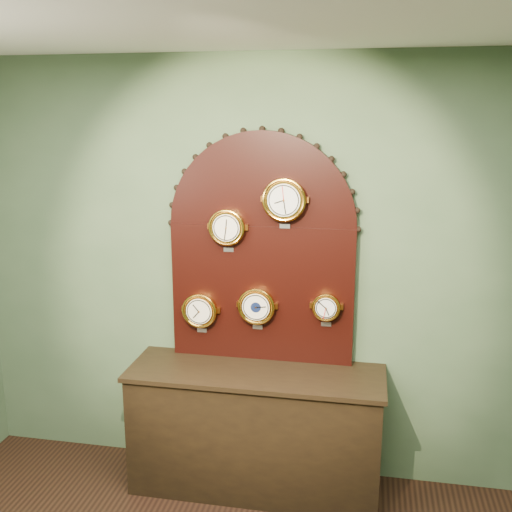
% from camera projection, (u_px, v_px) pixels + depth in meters
% --- Properties ---
extents(wall_back, '(4.00, 0.00, 4.00)m').
position_uv_depth(wall_back, '(263.00, 274.00, 3.92)').
color(wall_back, '#455C3F').
rests_on(wall_back, ground).
extents(shop_counter, '(1.60, 0.50, 0.80)m').
position_uv_depth(shop_counter, '(255.00, 432.00, 3.90)').
color(shop_counter, black).
rests_on(shop_counter, ground_plane).
extents(display_board, '(1.26, 0.06, 1.53)m').
position_uv_depth(display_board, '(262.00, 242.00, 3.82)').
color(display_board, black).
rests_on(display_board, shop_counter).
extents(roman_clock, '(0.24, 0.08, 0.29)m').
position_uv_depth(roman_clock, '(227.00, 227.00, 3.77)').
color(roman_clock, gold).
rests_on(roman_clock, display_board).
extents(arabic_clock, '(0.27, 0.08, 0.32)m').
position_uv_depth(arabic_clock, '(284.00, 200.00, 3.66)').
color(arabic_clock, gold).
rests_on(arabic_clock, display_board).
extents(hygrometer, '(0.23, 0.08, 0.29)m').
position_uv_depth(hygrometer, '(200.00, 310.00, 3.94)').
color(hygrometer, gold).
rests_on(hygrometer, display_board).
extents(barometer, '(0.24, 0.08, 0.29)m').
position_uv_depth(barometer, '(257.00, 306.00, 3.86)').
color(barometer, gold).
rests_on(barometer, display_board).
extents(tide_clock, '(0.18, 0.08, 0.23)m').
position_uv_depth(tide_clock, '(326.00, 307.00, 3.77)').
color(tide_clock, gold).
rests_on(tide_clock, display_board).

